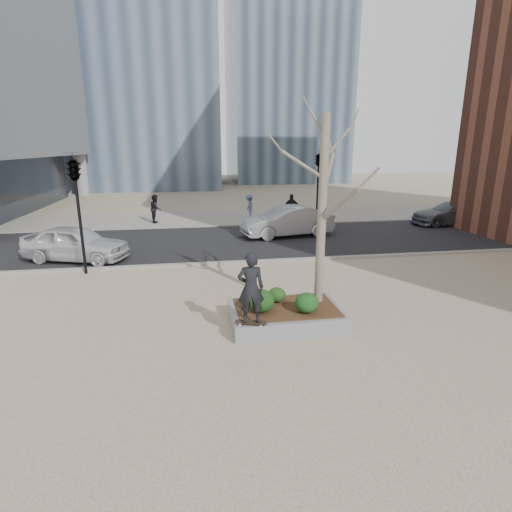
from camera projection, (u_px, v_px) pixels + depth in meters
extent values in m
plane|color=tan|center=(250.00, 326.00, 10.79)|extent=(120.00, 120.00, 0.00)
cube|color=black|center=(221.00, 242.00, 20.30)|extent=(60.00, 8.00, 0.02)
cube|color=gray|center=(213.00, 218.00, 26.96)|extent=(60.00, 6.00, 0.02)
cube|color=gray|center=(286.00, 316.00, 10.89)|extent=(3.00, 2.00, 0.45)
cube|color=#382314|center=(286.00, 307.00, 10.82)|extent=(2.70, 1.70, 0.04)
ellipsoid|color=black|center=(261.00, 301.00, 10.42)|extent=(0.71, 0.71, 0.61)
ellipsoid|color=#113410|center=(277.00, 295.00, 11.11)|extent=(0.49, 0.49, 0.42)
ellipsoid|color=#133C17|center=(307.00, 303.00, 10.39)|extent=(0.62, 0.62, 0.53)
imported|color=black|center=(251.00, 288.00, 9.56)|extent=(0.67, 0.47, 1.77)
imported|color=silver|center=(76.00, 243.00, 16.74)|extent=(4.72, 3.07, 1.49)
imported|color=#A5A7AD|center=(287.00, 221.00, 21.31)|extent=(5.08, 2.47, 1.60)
imported|color=#50525B|center=(452.00, 213.00, 24.55)|extent=(4.91, 2.04, 1.42)
imported|color=black|center=(156.00, 209.00, 25.14)|extent=(0.69, 0.88, 1.77)
imported|color=#475581|center=(249.00, 207.00, 26.56)|extent=(0.65, 1.07, 1.61)
imported|color=black|center=(292.00, 208.00, 25.40)|extent=(1.08, 0.57, 1.77)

